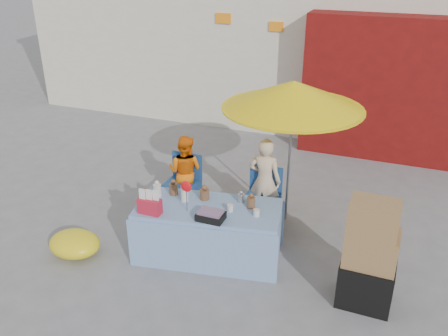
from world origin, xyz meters
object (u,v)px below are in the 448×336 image
at_px(umbrella, 293,95).
at_px(market_table, 208,230).
at_px(vendor_orange, 185,172).
at_px(chair_left, 182,194).
at_px(chair_right, 261,209).
at_px(vendor_beige, 265,181).
at_px(box_stack, 369,258).

bearing_deg(umbrella, market_table, -120.22).
bearing_deg(umbrella, vendor_orange, -174.47).
xyz_separation_m(chair_left, vendor_orange, (-0.00, 0.13, 0.32)).
bearing_deg(chair_right, vendor_orange, 174.08).
bearing_deg(chair_left, vendor_orange, 90.23).
bearing_deg(vendor_beige, umbrella, -153.23).
bearing_deg(vendor_orange, market_table, 128.01).
xyz_separation_m(vendor_orange, umbrella, (1.55, 0.15, 1.32)).
bearing_deg(vendor_beige, chair_left, 6.33).
relative_size(chair_left, box_stack, 0.66).
height_order(market_table, chair_left, market_table).
xyz_separation_m(chair_right, box_stack, (1.58, -1.14, 0.34)).
bearing_deg(chair_right, umbrella, 43.66).
bearing_deg(market_table, umbrella, 49.58).
xyz_separation_m(vendor_orange, box_stack, (2.83, -1.27, 0.02)).
xyz_separation_m(vendor_orange, vendor_beige, (1.25, 0.00, 0.07)).
distance_m(chair_right, box_stack, 1.98).
bearing_deg(market_table, chair_left, 121.35).
distance_m(market_table, umbrella, 2.08).
relative_size(vendor_orange, box_stack, 0.89).
distance_m(chair_right, vendor_beige, 0.41).
height_order(chair_right, umbrella, umbrella).
height_order(market_table, vendor_orange, vendor_orange).
height_order(vendor_orange, box_stack, box_stack).
xyz_separation_m(chair_left, umbrella, (1.55, 0.28, 1.64)).
bearing_deg(vendor_orange, umbrella, -174.27).
bearing_deg(vendor_beige, chair_right, 90.23).
height_order(chair_left, chair_right, same).
relative_size(vendor_orange, vendor_beige, 0.89).
distance_m(vendor_orange, box_stack, 3.10).
bearing_deg(box_stack, vendor_beige, 141.08).
xyz_separation_m(market_table, chair_right, (0.41, 0.94, -0.11)).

